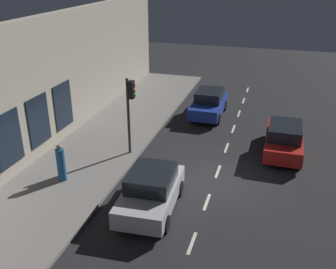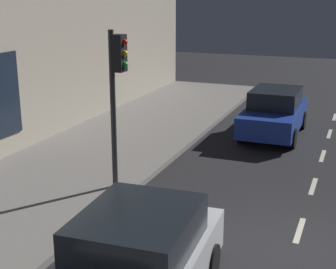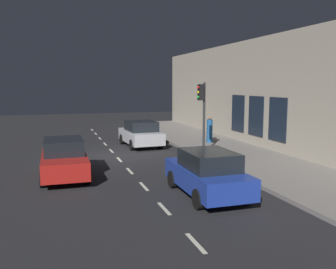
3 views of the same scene
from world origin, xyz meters
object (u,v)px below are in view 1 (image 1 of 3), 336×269
at_px(parked_car_1, 151,191).
at_px(parked_car_2, 284,139).
at_px(parked_car_0, 209,103).
at_px(pedestrian_0, 61,164).
at_px(traffic_light, 130,102).

distance_m(parked_car_1, parked_car_2, 8.02).
xyz_separation_m(parked_car_0, parked_car_1, (0.19, 10.59, 0.00)).
relative_size(parked_car_1, pedestrian_0, 2.41).
relative_size(traffic_light, parked_car_2, 0.89).
bearing_deg(parked_car_1, parked_car_2, -129.81).
bearing_deg(traffic_light, parked_car_0, -111.33).
height_order(traffic_light, pedestrian_0, traffic_light).
bearing_deg(traffic_light, parked_car_2, -161.49).
bearing_deg(pedestrian_0, parked_car_2, -68.85).
distance_m(parked_car_0, pedestrian_0, 10.82).
height_order(parked_car_1, pedestrian_0, pedestrian_0).
bearing_deg(parked_car_2, traffic_light, -161.07).
relative_size(parked_car_1, parked_car_2, 0.95).
distance_m(traffic_light, parked_car_1, 5.09).
bearing_deg(pedestrian_0, parked_car_1, -110.77).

